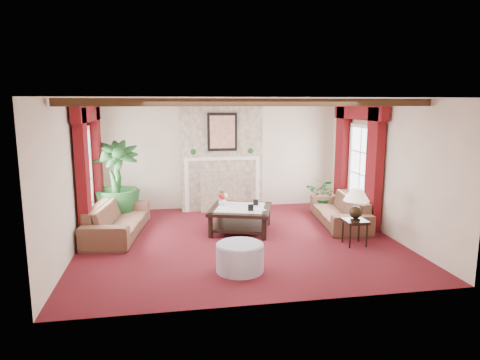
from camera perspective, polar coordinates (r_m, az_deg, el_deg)
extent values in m
plane|color=#440C13|center=(8.44, -0.18, -7.95)|extent=(6.00, 6.00, 0.00)
plane|color=white|center=(8.02, -0.19, 10.71)|extent=(6.00, 6.00, 0.00)
cube|color=beige|center=(10.81, -2.65, 3.39)|extent=(6.00, 0.02, 2.70)
cube|color=beige|center=(8.17, -21.40, 0.50)|extent=(0.02, 5.50, 2.70)
cube|color=beige|center=(9.11, 18.76, 1.59)|extent=(0.02, 5.50, 2.70)
imported|color=#320D19|center=(8.96, -16.02, -4.32)|extent=(2.46, 1.30, 0.89)
imported|color=#320D19|center=(9.66, 13.14, -3.28)|extent=(2.31, 1.15, 0.84)
imported|color=black|center=(9.95, -16.05, -2.52)|extent=(1.33, 1.99, 1.01)
imported|color=black|center=(10.60, 10.98, -2.51)|extent=(1.61, 1.61, 0.66)
cylinder|color=#9594A8|center=(6.87, -0.02, -10.31)|extent=(0.75, 0.75, 0.44)
imported|color=silver|center=(9.03, -2.33, -2.87)|extent=(0.30, 0.30, 0.18)
imported|color=black|center=(8.59, 2.01, -3.21)|extent=(0.21, 0.11, 0.28)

